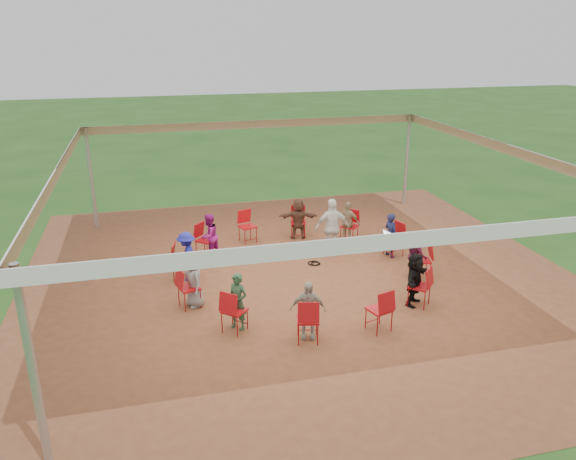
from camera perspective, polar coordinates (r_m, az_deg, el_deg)
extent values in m
plane|color=#214C17|center=(13.49, 1.42, -4.94)|extent=(80.00, 80.00, 0.00)
plane|color=brown|center=(13.49, 1.42, -4.91)|extent=(13.00, 13.00, 0.00)
cylinder|color=#B2B2B7|center=(8.14, -24.50, -12.87)|extent=(0.12, 0.12, 3.00)
cylinder|color=#B2B2B7|center=(17.38, -19.36, 4.88)|extent=(0.12, 0.12, 3.00)
cylinder|color=#B2B2B7|center=(19.20, 11.98, 6.92)|extent=(0.12, 0.12, 3.00)
plane|color=white|center=(12.53, 1.54, 7.61)|extent=(10.30, 10.30, 0.00)
cube|color=white|center=(7.93, 11.61, -1.07)|extent=(10.30, 0.03, 0.24)
cube|color=white|center=(17.49, -3.10, 10.69)|extent=(10.30, 0.03, 0.24)
cube|color=white|center=(12.25, -22.46, 5.24)|extent=(0.03, 10.30, 0.24)
cube|color=white|center=(14.78, 21.32, 7.68)|extent=(0.03, 10.30, 0.24)
imported|color=#161A3F|center=(14.79, 10.39, -0.50)|extent=(0.39, 0.49, 1.18)
imported|color=#9B825F|center=(15.56, 6.12, 0.75)|extent=(0.74, 0.73, 1.18)
imported|color=brown|center=(15.80, 1.06, 1.17)|extent=(1.16, 0.65, 1.18)
imported|color=#951576|center=(14.63, -8.03, -0.60)|extent=(0.63, 0.64, 1.18)
imported|color=#1E219F|center=(13.43, -10.25, -2.63)|extent=(0.54, 0.83, 1.18)
imported|color=gray|center=(12.14, -9.53, -5.08)|extent=(0.47, 0.64, 1.18)
imported|color=#284A2F|center=(11.14, -5.14, -7.27)|extent=(0.51, 0.50, 1.18)
imported|color=#ACA698|center=(10.79, 2.01, -8.12)|extent=(0.75, 0.50, 1.18)
imported|color=black|center=(12.34, 12.73, -4.89)|extent=(1.05, 1.07, 1.18)
imported|color=#400E23|center=(13.63, 12.95, -2.47)|extent=(0.45, 0.63, 1.18)
imported|color=silver|center=(14.59, 4.51, 0.25)|extent=(0.92, 0.50, 1.54)
torus|color=black|center=(14.30, 2.63, -3.39)|extent=(0.35, 0.35, 0.03)
torus|color=black|center=(14.27, 2.83, -3.43)|extent=(0.28, 0.28, 0.03)
cube|color=#B7B7BC|center=(14.69, 9.72, -0.98)|extent=(0.32, 0.39, 0.02)
cube|color=#B7B7BC|center=(14.72, 10.09, -0.47)|extent=(0.17, 0.35, 0.22)
cube|color=#CCE0FF|center=(14.71, 10.07, -0.48)|extent=(0.14, 0.30, 0.19)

